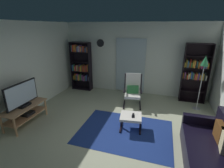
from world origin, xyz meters
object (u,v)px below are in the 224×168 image
at_px(television, 22,95).
at_px(lounge_armchair, 133,89).
at_px(tv_remote, 133,115).
at_px(bookshelf_near_tv, 81,66).
at_px(cell_phone, 133,116).
at_px(floor_lamp_by_shelf, 204,66).
at_px(leather_sofa, 215,155).
at_px(wall_clock, 100,43).
at_px(tv_stand, 25,112).
at_px(ottoman, 131,118).
at_px(bookshelf_near_sofa, 195,72).

bearing_deg(television, lounge_armchair, 38.44).
bearing_deg(tv_remote, bookshelf_near_tv, 137.03).
distance_m(bookshelf_near_tv, cell_phone, 3.41).
height_order(tv_remote, floor_lamp_by_shelf, floor_lamp_by_shelf).
bearing_deg(television, leather_sofa, -3.02).
distance_m(television, bookshelf_near_tv, 2.79).
xyz_separation_m(tv_remote, wall_clock, (-1.74, 2.38, 1.47)).
height_order(bookshelf_near_tv, wall_clock, wall_clock).
xyz_separation_m(tv_stand, floor_lamp_by_shelf, (4.46, 2.22, 1.05)).
height_order(television, leather_sofa, television).
xyz_separation_m(ottoman, tv_remote, (0.04, 0.04, 0.08)).
relative_size(television, bookshelf_near_sofa, 0.50).
bearing_deg(leather_sofa, bookshelf_near_tv, 143.76).
height_order(leather_sofa, cell_phone, leather_sofa).
relative_size(television, lounge_armchair, 0.96).
xyz_separation_m(tv_remote, floor_lamp_by_shelf, (1.73, 1.62, 1.00)).
relative_size(cell_phone, floor_lamp_by_shelf, 0.08).
relative_size(tv_stand, lounge_armchair, 1.15).
relative_size(leather_sofa, lounge_armchair, 1.81).
height_order(bookshelf_near_tv, leather_sofa, bookshelf_near_tv).
relative_size(bookshelf_near_tv, lounge_armchair, 1.84).
xyz_separation_m(television, floor_lamp_by_shelf, (4.46, 2.23, 0.58)).
bearing_deg(tv_remote, lounge_armchair, 99.15).
height_order(ottoman, cell_phone, cell_phone).
bearing_deg(television, tv_stand, 108.16).
relative_size(leather_sofa, floor_lamp_by_shelf, 1.11).
height_order(tv_stand, bookshelf_near_sofa, bookshelf_near_sofa).
height_order(lounge_armchair, tv_remote, lounge_armchair).
bearing_deg(lounge_armchair, ottoman, -81.05).
xyz_separation_m(floor_lamp_by_shelf, wall_clock, (-3.47, 0.76, 0.47)).
bearing_deg(lounge_armchair, wall_clock, 145.09).
distance_m(bookshelf_near_tv, tv_remote, 3.35).
height_order(television, lounge_armchair, television).
bearing_deg(cell_phone, ottoman, 140.43).
relative_size(bookshelf_near_tv, bookshelf_near_sofa, 0.96).
xyz_separation_m(tv_stand, leather_sofa, (4.36, -0.24, -0.02)).
bearing_deg(tv_stand, cell_phone, 10.95).
distance_m(cell_phone, wall_clock, 3.36).
bearing_deg(lounge_armchair, bookshelf_near_tv, 159.81).
height_order(lounge_armchair, cell_phone, lounge_armchair).
xyz_separation_m(cell_phone, wall_clock, (-1.76, 2.46, 1.47)).
height_order(bookshelf_near_sofa, lounge_armchair, bookshelf_near_sofa).
xyz_separation_m(bookshelf_near_sofa, cell_phone, (-1.61, -2.30, -0.65)).
xyz_separation_m(lounge_armchair, cell_phone, (0.28, -1.42, -0.16)).
xyz_separation_m(bookshelf_near_tv, floor_lamp_by_shelf, (4.21, -0.55, 0.41)).
xyz_separation_m(bookshelf_near_tv, wall_clock, (0.74, 0.22, 0.88)).
relative_size(tv_stand, ottoman, 2.02).
distance_m(tv_remote, floor_lamp_by_shelf, 2.57).
xyz_separation_m(television, leather_sofa, (4.35, -0.23, -0.50)).
bearing_deg(bookshelf_near_tv, floor_lamp_by_shelf, -7.40).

